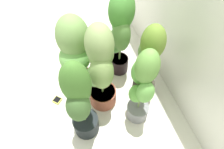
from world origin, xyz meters
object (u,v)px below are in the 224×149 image
object	(u,v)px
potted_plant_back_center	(149,59)
potted_plant_front_right	(80,101)
potted_plant_center	(101,68)
potted_plant_back_left	(120,30)
hygrometer_box	(57,100)
potted_plant_front_left	(75,52)
potted_plant_back_right	(142,86)

from	to	relation	value
potted_plant_back_center	potted_plant_front_right	distance (m)	0.74
potted_plant_center	potted_plant_front_right	bearing A→B (deg)	-43.44
potted_plant_back_left	hygrometer_box	distance (m)	1.00
potted_plant_front_left	potted_plant_back_center	world-z (taller)	potted_plant_front_left
potted_plant_back_left	potted_plant_front_right	distance (m)	0.81
potted_plant_back_center	potted_plant_center	world-z (taller)	potted_plant_center
potted_plant_front_right	hygrometer_box	size ratio (longest dim) A/B	8.80
potted_plant_back_left	hygrometer_box	size ratio (longest dim) A/B	9.08
potted_plant_back_right	hygrometer_box	world-z (taller)	potted_plant_back_right
potted_plant_back_right	hygrometer_box	bearing A→B (deg)	-117.83
potted_plant_front_left	potted_plant_center	world-z (taller)	potted_plant_center
potted_plant_front_left	potted_plant_front_right	bearing A→B (deg)	-6.74
potted_plant_front_left	potted_plant_back_center	size ratio (longest dim) A/B	1.02
potted_plant_front_left	potted_plant_back_right	size ratio (longest dim) A/B	0.99
potted_plant_back_center	potted_plant_back_right	distance (m)	0.31
potted_plant_back_center	hygrometer_box	xyz separation A→B (m)	(-0.14, -0.93, -0.51)
potted_plant_center	hygrometer_box	distance (m)	0.74
potted_plant_back_left	potted_plant_back_center	world-z (taller)	potted_plant_back_left
potted_plant_front_left	hygrometer_box	size ratio (longest dim) A/B	8.24
potted_plant_back_right	potted_plant_front_right	bearing A→B (deg)	-90.14
potted_plant_back_right	hygrometer_box	size ratio (longest dim) A/B	8.33
potted_plant_back_left	potted_plant_back_center	bearing A→B (deg)	25.23
potted_plant_front_right	potted_plant_back_center	bearing A→B (deg)	110.39
potted_plant_front_left	hygrometer_box	distance (m)	0.62
potted_plant_center	potted_plant_back_center	bearing A→B (deg)	91.28
potted_plant_front_left	potted_plant_front_right	xyz separation A→B (m)	(0.53, -0.06, 0.00)
potted_plant_front_right	potted_plant_back_right	world-z (taller)	potted_plant_front_right
potted_plant_back_left	potted_plant_center	bearing A→B (deg)	-39.88
potted_plant_back_center	potted_plant_center	xyz separation A→B (m)	(0.01, -0.46, 0.05)
potted_plant_center	potted_plant_back_right	bearing A→B (deg)	48.58
potted_plant_back_left	potted_plant_center	distance (m)	0.46
potted_plant_center	potted_plant_front_left	bearing A→B (deg)	-148.43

